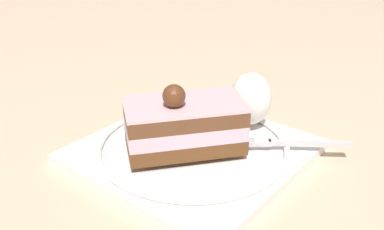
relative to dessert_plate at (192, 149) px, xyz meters
name	(u,v)px	position (x,y,z in m)	size (l,w,h in m)	color
ground_plane	(185,161)	(0.01, 0.00, -0.01)	(2.40, 2.40, 0.00)	beige
dessert_plate	(192,149)	(0.00, 0.00, 0.00)	(0.22, 0.22, 0.02)	white
cake_slice	(185,126)	(0.01, 0.00, 0.03)	(0.13, 0.11, 0.07)	brown
whipped_cream_dollop	(250,99)	(-0.07, 0.02, 0.04)	(0.05, 0.05, 0.06)	white
fork	(286,143)	(-0.06, 0.07, 0.01)	(0.09, 0.10, 0.00)	silver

